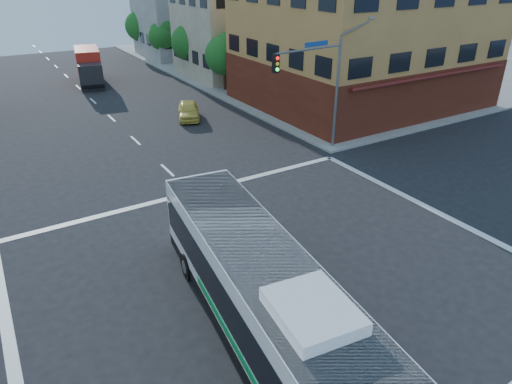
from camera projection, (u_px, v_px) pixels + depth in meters
ground at (295, 289)px, 17.16m from camera, size 120.00×120.00×0.00m
sidewalk_ne at (356, 57)px, 60.14m from camera, size 50.00×50.00×0.15m
corner_building_ne at (363, 32)px, 37.94m from camera, size 18.10×15.44×14.00m
building_east_near at (241, 31)px, 49.00m from camera, size 12.06×10.06×9.00m
building_east_far at (188, 15)px, 59.48m from camera, size 12.06×10.06×10.00m
signal_mast_ne at (318, 76)px, 27.27m from camera, size 7.91×1.13×8.07m
street_tree_a at (225, 53)px, 42.43m from camera, size 3.60×3.60×5.53m
street_tree_b at (190, 40)px, 48.47m from camera, size 3.80×3.80×5.79m
street_tree_c at (163, 34)px, 54.71m from camera, size 3.40×3.40×5.29m
street_tree_d at (141, 24)px, 60.64m from camera, size 4.00×4.00×6.03m
transit_bus at (260, 292)px, 14.26m from camera, size 4.08×12.53×3.64m
box_truck at (89, 67)px, 46.13m from camera, size 3.44×7.73×3.36m
parked_car at (189, 110)px, 35.89m from camera, size 2.93×4.25×1.34m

